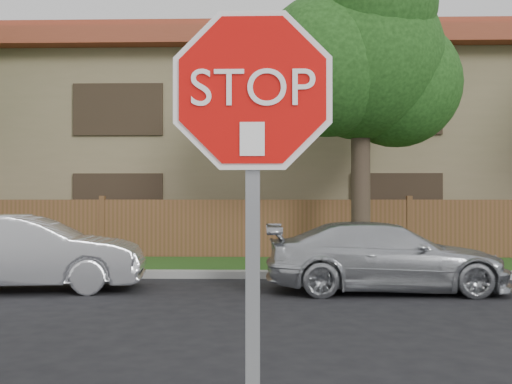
{
  "coord_description": "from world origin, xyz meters",
  "views": [
    {
      "loc": [
        0.45,
        -4.17,
        1.67
      ],
      "look_at": [
        0.36,
        -0.9,
        1.7
      ],
      "focal_mm": 42.0,
      "sensor_mm": 36.0,
      "label": 1
    }
  ],
  "objects": [
    {
      "name": "far_curb",
      "position": [
        0.0,
        8.15,
        0.07
      ],
      "size": [
        70.0,
        0.3,
        0.15
      ],
      "primitive_type": "cube",
      "color": "gray",
      "rests_on": "ground"
    },
    {
      "name": "grass_strip",
      "position": [
        0.0,
        9.8,
        0.06
      ],
      "size": [
        70.0,
        3.0,
        0.12
      ],
      "primitive_type": "cube",
      "color": "#1E4714",
      "rests_on": "ground"
    },
    {
      "name": "fence",
      "position": [
        0.0,
        11.4,
        0.8
      ],
      "size": [
        70.0,
        0.12,
        1.6
      ],
      "primitive_type": "cube",
      "color": "brown",
      "rests_on": "ground"
    },
    {
      "name": "apartment_building",
      "position": [
        0.0,
        17.0,
        3.53
      ],
      "size": [
        35.2,
        9.2,
        7.2
      ],
      "color": "#857753",
      "rests_on": "ground"
    },
    {
      "name": "tree_mid",
      "position": [
        2.52,
        9.57,
        4.87
      ],
      "size": [
        4.8,
        3.9,
        7.35
      ],
      "color": "#382B21",
      "rests_on": "ground"
    },
    {
      "name": "stop_sign",
      "position": [
        0.36,
        -1.48,
        1.83
      ],
      "size": [
        1.01,
        0.13,
        2.55
      ],
      "color": "gray",
      "rests_on": "sidewalk_near"
    },
    {
      "name": "sedan_left",
      "position": [
        -3.92,
        6.37,
        0.67
      ],
      "size": [
        4.24,
        1.96,
        1.35
      ],
      "primitive_type": "imported",
      "rotation": [
        0.0,
        0.0,
        1.71
      ],
      "color": "silver",
      "rests_on": "ground"
    },
    {
      "name": "sedan_right",
      "position": [
        2.45,
        6.45,
        0.61
      ],
      "size": [
        4.24,
        1.74,
        1.23
      ],
      "primitive_type": "imported",
      "rotation": [
        0.0,
        0.0,
        1.58
      ],
      "color": "silver",
      "rests_on": "ground"
    }
  ]
}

